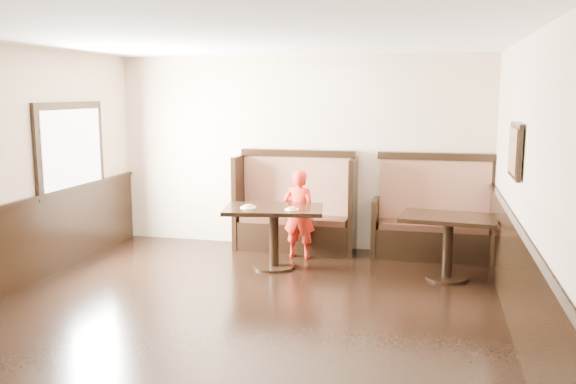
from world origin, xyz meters
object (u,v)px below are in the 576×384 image
(table_main, at_px, (274,222))
(table_neighbor, at_px, (448,232))
(child, at_px, (299,214))
(booth_main, at_px, (296,214))
(booth_neighbor, at_px, (433,223))

(table_main, bearing_deg, table_neighbor, -8.71)
(table_main, relative_size, child, 1.12)
(table_neighbor, height_order, child, child)
(booth_main, distance_m, child, 0.48)
(table_main, distance_m, table_neighbor, 2.19)
(child, bearing_deg, table_main, 75.05)
(table_main, height_order, child, child)
(table_neighbor, xyz_separation_m, child, (-1.98, 0.54, 0.03))
(booth_neighbor, xyz_separation_m, table_neighbor, (0.18, -0.98, 0.11))
(table_neighbor, bearing_deg, table_main, -173.04)
(booth_main, xyz_separation_m, booth_neighbor, (1.95, -0.00, -0.05))
(booth_main, height_order, booth_neighbor, same)
(booth_neighbor, xyz_separation_m, child, (-1.80, -0.45, 0.14))
(booth_main, relative_size, booth_neighbor, 1.06)
(booth_main, relative_size, table_main, 1.27)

